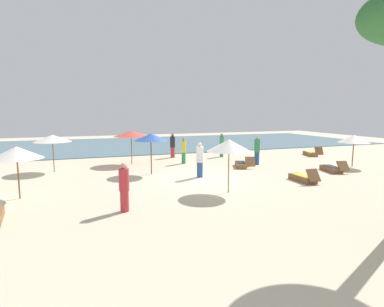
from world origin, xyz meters
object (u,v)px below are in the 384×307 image
object	(u,v)px
lounger_1	(241,164)
person_3	(257,150)
person_4	(173,146)
lounger_4	(332,169)
umbrella_2	(229,145)
person_1	(222,145)
umbrella_3	(17,153)
lounger_0	(303,178)
umbrella_0	(151,137)
umbrella_4	(131,134)
person_2	(124,187)
person_5	(184,151)
lounger_2	(311,153)
umbrella_5	(52,138)
umbrella_1	(354,139)
person_0	(200,160)

from	to	relation	value
lounger_1	person_3	world-z (taller)	person_3
person_4	lounger_4	bearing A→B (deg)	-50.17
umbrella_2	person_1	distance (m)	10.38
umbrella_2	lounger_4	xyz separation A→B (m)	(7.53, 2.06, -1.82)
umbrella_3	lounger_0	world-z (taller)	umbrella_3
umbrella_3	umbrella_0	bearing A→B (deg)	26.79
umbrella_4	person_2	bearing A→B (deg)	-100.56
lounger_4	person_3	bearing A→B (deg)	127.50
person_2	person_5	distance (m)	9.97
umbrella_4	person_5	bearing A→B (deg)	-15.33
lounger_2	umbrella_5	bearing A→B (deg)	-179.23
umbrella_5	person_2	xyz separation A→B (m)	(2.76, -8.47, -1.04)
umbrella_5	person_4	distance (m)	8.42
umbrella_4	lounger_0	size ratio (longest dim) A/B	1.30
umbrella_5	lounger_2	distance (m)	18.14
umbrella_1	person_4	xyz separation A→B (m)	(-9.27, 7.46, -0.84)
umbrella_1	person_1	size ratio (longest dim) A/B	1.12
umbrella_1	person_1	world-z (taller)	umbrella_1
lounger_1	lounger_2	size ratio (longest dim) A/B	1.02
lounger_2	person_1	bearing A→B (deg)	164.97
lounger_4	person_4	world-z (taller)	person_4
umbrella_5	umbrella_2	bearing A→B (deg)	-45.77
umbrella_1	person_3	world-z (taller)	umbrella_1
lounger_1	lounger_4	bearing A→B (deg)	-36.30
lounger_2	person_5	xyz separation A→B (m)	(-10.31, -0.08, 0.67)
umbrella_1	person_5	bearing A→B (deg)	153.41
person_0	person_3	distance (m)	5.36
person_2	umbrella_3	bearing A→B (deg)	140.53
person_1	lounger_2	bearing A→B (deg)	-15.03
person_3	person_5	distance (m)	4.71
umbrella_1	person_3	bearing A→B (deg)	151.85
lounger_2	person_2	world-z (taller)	person_2
person_0	person_3	world-z (taller)	person_3
lounger_0	lounger_4	size ratio (longest dim) A/B	0.95
umbrella_0	person_2	xyz separation A→B (m)	(-2.27, -6.00, -1.17)
umbrella_3	person_2	xyz separation A→B (m)	(3.65, -3.01, -0.97)
person_2	lounger_1	bearing A→B (deg)	37.93
lounger_0	umbrella_1	bearing A→B (deg)	22.65
lounger_1	person_5	xyz separation A→B (m)	(-2.89, 2.49, 0.67)
person_2	person_4	bearing A→B (deg)	66.06
umbrella_0	umbrella_5	size ratio (longest dim) A/B	1.06
lounger_2	person_4	size ratio (longest dim) A/B	1.00
umbrella_0	lounger_0	size ratio (longest dim) A/B	1.31
umbrella_1	person_4	size ratio (longest dim) A/B	1.11
person_3	person_5	size ratio (longest dim) A/B	1.11
umbrella_0	umbrella_2	size ratio (longest dim) A/B	0.99
umbrella_0	umbrella_3	xyz separation A→B (m)	(-5.92, -2.99, -0.20)
umbrella_3	person_2	bearing A→B (deg)	-39.47
umbrella_5	person_4	bearing A→B (deg)	20.60
lounger_4	person_5	xyz separation A→B (m)	(-6.99, 5.51, 0.67)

